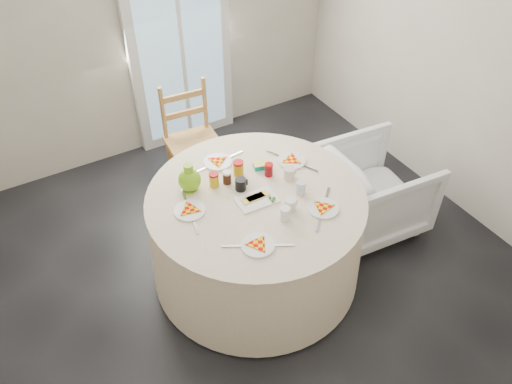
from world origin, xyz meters
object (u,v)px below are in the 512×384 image
table (256,236)px  armchair (373,187)px  wooden_chair (194,144)px  green_pitcher (189,177)px

table → armchair: 1.09m
wooden_chair → armchair: (1.04, -1.15, -0.08)m
green_pitcher → armchair: bearing=-10.8°
table → green_pitcher: size_ratio=7.61×
table → armchair: bearing=-0.9°
table → wooden_chair: (0.05, 1.14, 0.09)m
wooden_chair → armchair: bearing=-43.7°
wooden_chair → green_pitcher: (-0.40, -0.85, 0.40)m
wooden_chair → green_pitcher: green_pitcher is taller
table → green_pitcher: 0.67m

